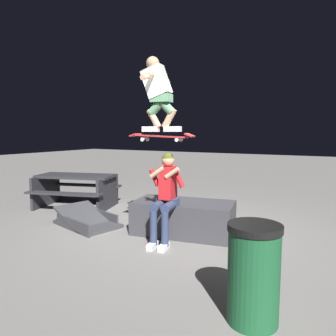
{
  "coord_description": "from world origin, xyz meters",
  "views": [
    {
      "loc": [
        -2.45,
        4.73,
        1.7
      ],
      "look_at": [
        -0.1,
        0.48,
        1.15
      ],
      "focal_mm": 33.47,
      "sensor_mm": 36.0,
      "label": 1
    }
  ],
  "objects_px": {
    "person_sitting_on_ledge": "(166,192)",
    "skateboard": "(161,137)",
    "skater_airborne": "(158,91)",
    "kicker_ramp": "(87,222)",
    "picnic_table_back": "(76,186)",
    "trash_bin": "(253,273)",
    "ledge_box_main": "(184,218)"
  },
  "relations": [
    {
      "from": "person_sitting_on_ledge",
      "to": "kicker_ramp",
      "type": "height_order",
      "value": "person_sitting_on_ledge"
    },
    {
      "from": "skateboard",
      "to": "skater_airborne",
      "type": "height_order",
      "value": "skater_airborne"
    },
    {
      "from": "person_sitting_on_ledge",
      "to": "skater_airborne",
      "type": "bearing_deg",
      "value": 3.19
    },
    {
      "from": "skater_airborne",
      "to": "person_sitting_on_ledge",
      "type": "bearing_deg",
      "value": -176.81
    },
    {
      "from": "ledge_box_main",
      "to": "skateboard",
      "type": "bearing_deg",
      "value": 73.63
    },
    {
      "from": "ledge_box_main",
      "to": "skateboard",
      "type": "xyz_separation_m",
      "value": [
        0.14,
        0.49,
        1.37
      ]
    },
    {
      "from": "ledge_box_main",
      "to": "trash_bin",
      "type": "height_order",
      "value": "trash_bin"
    },
    {
      "from": "skater_airborne",
      "to": "trash_bin",
      "type": "bearing_deg",
      "value": 141.95
    },
    {
      "from": "skateboard",
      "to": "ledge_box_main",
      "type": "bearing_deg",
      "value": -106.37
    },
    {
      "from": "ledge_box_main",
      "to": "trash_bin",
      "type": "distance_m",
      "value": 2.54
    },
    {
      "from": "kicker_ramp",
      "to": "picnic_table_back",
      "type": "relative_size",
      "value": 0.66
    },
    {
      "from": "picnic_table_back",
      "to": "trash_bin",
      "type": "height_order",
      "value": "trash_bin"
    },
    {
      "from": "person_sitting_on_ledge",
      "to": "picnic_table_back",
      "type": "relative_size",
      "value": 0.69
    },
    {
      "from": "person_sitting_on_ledge",
      "to": "skateboard",
      "type": "relative_size",
      "value": 1.33
    },
    {
      "from": "skateboard",
      "to": "skater_airborne",
      "type": "distance_m",
      "value": 0.69
    },
    {
      "from": "ledge_box_main",
      "to": "kicker_ramp",
      "type": "distance_m",
      "value": 1.81
    },
    {
      "from": "skater_airborne",
      "to": "kicker_ramp",
      "type": "distance_m",
      "value": 2.74
    },
    {
      "from": "person_sitting_on_ledge",
      "to": "trash_bin",
      "type": "bearing_deg",
      "value": 139.79
    },
    {
      "from": "ledge_box_main",
      "to": "person_sitting_on_ledge",
      "type": "xyz_separation_m",
      "value": [
        0.07,
        0.49,
        0.51
      ]
    },
    {
      "from": "person_sitting_on_ledge",
      "to": "kicker_ramp",
      "type": "relative_size",
      "value": 1.03
    },
    {
      "from": "person_sitting_on_ledge",
      "to": "trash_bin",
      "type": "xyz_separation_m",
      "value": [
        -1.71,
        1.44,
        -0.33
      ]
    },
    {
      "from": "ledge_box_main",
      "to": "picnic_table_back",
      "type": "height_order",
      "value": "picnic_table_back"
    },
    {
      "from": "ledge_box_main",
      "to": "skater_airborne",
      "type": "relative_size",
      "value": 1.47
    },
    {
      "from": "skateboard",
      "to": "kicker_ramp",
      "type": "distance_m",
      "value": 2.25
    },
    {
      "from": "skater_airborne",
      "to": "kicker_ramp",
      "type": "xyz_separation_m",
      "value": [
        1.55,
        -0.06,
        -2.26
      ]
    },
    {
      "from": "person_sitting_on_ledge",
      "to": "kicker_ramp",
      "type": "xyz_separation_m",
      "value": [
        1.68,
        -0.05,
        -0.71
      ]
    },
    {
      "from": "person_sitting_on_ledge",
      "to": "picnic_table_back",
      "type": "distance_m",
      "value": 3.08
    },
    {
      "from": "ledge_box_main",
      "to": "skateboard",
      "type": "distance_m",
      "value": 1.46
    },
    {
      "from": "person_sitting_on_ledge",
      "to": "picnic_table_back",
      "type": "xyz_separation_m",
      "value": [
        2.9,
        -1.0,
        -0.28
      ]
    },
    {
      "from": "skateboard",
      "to": "picnic_table_back",
      "type": "xyz_separation_m",
      "value": [
        2.83,
        -1.0,
        -1.14
      ]
    },
    {
      "from": "kicker_ramp",
      "to": "skateboard",
      "type": "bearing_deg",
      "value": 178.27
    },
    {
      "from": "kicker_ramp",
      "to": "picnic_table_back",
      "type": "distance_m",
      "value": 1.61
    }
  ]
}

